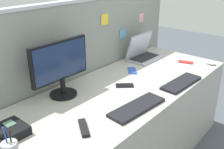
# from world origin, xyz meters

# --- Properties ---
(desk) EXTENTS (2.29, 0.82, 0.72)m
(desk) POSITION_xyz_m (0.00, 0.00, 0.36)
(desk) COLOR #ADA89E
(desk) RESTS_ON ground_plane
(cubicle_divider) EXTENTS (2.54, 0.08, 1.36)m
(cubicle_divider) POSITION_xyz_m (0.00, 0.45, 0.68)
(cubicle_divider) COLOR gray
(cubicle_divider) RESTS_ON ground_plane
(desktop_monitor) EXTENTS (0.48, 0.20, 0.41)m
(desktop_monitor) POSITION_xyz_m (-0.31, 0.26, 0.96)
(desktop_monitor) COLOR black
(desktop_monitor) RESTS_ON desk
(laptop) EXTENTS (0.36, 0.23, 0.26)m
(laptop) POSITION_xyz_m (0.73, 0.27, 0.79)
(laptop) COLOR #9EA0A8
(laptop) RESTS_ON desk
(desk_phone) EXTENTS (0.18, 0.18, 0.09)m
(desk_phone) POSITION_xyz_m (-0.83, 0.11, 0.75)
(desk_phone) COLOR black
(desk_phone) RESTS_ON desk
(keyboard_main) EXTENTS (0.42, 0.16, 0.02)m
(keyboard_main) POSITION_xyz_m (0.42, -0.32, 0.73)
(keyboard_main) COLOR black
(keyboard_main) RESTS_ON desk
(keyboard_spare) EXTENTS (0.45, 0.18, 0.02)m
(keyboard_spare) POSITION_xyz_m (-0.12, -0.27, 0.73)
(keyboard_spare) COLOR black
(keyboard_spare) RESTS_ON desk
(computer_mouse_right_hand) EXTENTS (0.06, 0.10, 0.03)m
(computer_mouse_right_hand) POSITION_xyz_m (1.01, -0.33, 0.74)
(computer_mouse_right_hand) COLOR silver
(computer_mouse_right_hand) RESTS_ON desk
(cell_phone_black_slab) EXTENTS (0.15, 0.15, 0.01)m
(cell_phone_black_slab) POSITION_xyz_m (0.10, 0.01, 0.73)
(cell_phone_black_slab) COLOR black
(cell_phone_black_slab) RESTS_ON desk
(cell_phone_red_case) EXTENTS (0.10, 0.15, 0.01)m
(cell_phone_red_case) POSITION_xyz_m (0.91, -0.12, 0.73)
(cell_phone_red_case) COLOR #B22323
(cell_phone_red_case) RESTS_ON desk
(cell_phone_blue_case) EXTENTS (0.16, 0.15, 0.01)m
(cell_phone_blue_case) POSITION_xyz_m (0.39, 0.14, 0.73)
(cell_phone_blue_case) COLOR blue
(cell_phone_blue_case) RESTS_ON desk
(tv_remote) EXTENTS (0.13, 0.16, 0.02)m
(tv_remote) POSITION_xyz_m (-0.51, -0.17, 0.73)
(tv_remote) COLOR black
(tv_remote) RESTS_ON desk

